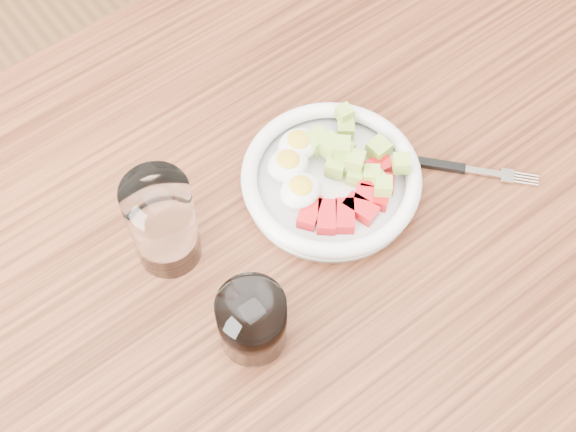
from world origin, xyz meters
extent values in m
plane|color=brown|center=(0.00, 0.00, 0.00)|extent=(4.00, 4.00, 0.00)
cube|color=brown|center=(0.65, 0.35, 0.36)|extent=(0.07, 0.07, 0.73)
cube|color=brown|center=(0.00, 0.00, 0.75)|extent=(1.50, 0.90, 0.04)
cylinder|color=white|center=(0.07, 0.03, 0.78)|extent=(0.22, 0.22, 0.01)
torus|color=white|center=(0.07, 0.03, 0.79)|extent=(0.23, 0.23, 0.02)
cube|color=red|center=(0.02, 0.00, 0.79)|extent=(0.05, 0.04, 0.02)
cube|color=red|center=(0.03, -0.02, 0.79)|extent=(0.04, 0.05, 0.02)
cube|color=red|center=(0.05, -0.03, 0.79)|extent=(0.04, 0.05, 0.02)
cube|color=red|center=(0.07, -0.03, 0.79)|extent=(0.03, 0.05, 0.02)
cube|color=red|center=(0.09, -0.03, 0.79)|extent=(0.04, 0.05, 0.02)
cube|color=red|center=(0.11, -0.02, 0.79)|extent=(0.05, 0.05, 0.02)
cube|color=red|center=(0.12, 0.00, 0.79)|extent=(0.04, 0.03, 0.02)
ellipsoid|color=white|center=(0.03, 0.07, 0.80)|extent=(0.05, 0.05, 0.03)
ellipsoid|color=yellow|center=(0.03, 0.07, 0.82)|extent=(0.03, 0.03, 0.01)
ellipsoid|color=white|center=(0.06, 0.08, 0.80)|extent=(0.05, 0.05, 0.03)
ellipsoid|color=yellow|center=(0.06, 0.08, 0.82)|extent=(0.03, 0.03, 0.01)
ellipsoid|color=white|center=(0.02, 0.03, 0.80)|extent=(0.05, 0.05, 0.03)
ellipsoid|color=yellow|center=(0.02, 0.03, 0.82)|extent=(0.03, 0.03, 0.01)
cube|color=#A9C44B|center=(0.14, -0.02, 0.81)|extent=(0.03, 0.03, 0.02)
cube|color=#A9C44B|center=(0.11, 0.05, 0.80)|extent=(0.03, 0.03, 0.02)
cube|color=#A9C44B|center=(0.10, 0.02, 0.81)|extent=(0.03, 0.03, 0.02)
cube|color=#A9C44B|center=(0.14, 0.08, 0.81)|extent=(0.02, 0.02, 0.02)
cube|color=#A9C44B|center=(0.08, 0.03, 0.80)|extent=(0.03, 0.03, 0.02)
cube|color=#A9C44B|center=(0.08, 0.07, 0.81)|extent=(0.03, 0.03, 0.02)
cube|color=#A9C44B|center=(0.14, 0.02, 0.80)|extent=(0.03, 0.03, 0.02)
cube|color=#A9C44B|center=(0.10, 0.04, 0.82)|extent=(0.03, 0.03, 0.02)
cube|color=#A9C44B|center=(0.10, -0.03, 0.81)|extent=(0.03, 0.03, 0.02)
cube|color=#A9C44B|center=(0.13, 0.07, 0.80)|extent=(0.03, 0.03, 0.02)
cube|color=#A9C44B|center=(0.09, 0.01, 0.79)|extent=(0.03, 0.03, 0.02)
cube|color=#A9C44B|center=(0.09, 0.05, 0.81)|extent=(0.03, 0.03, 0.02)
cube|color=#A9C44B|center=(0.11, -0.02, 0.79)|extent=(0.02, 0.02, 0.02)
cube|color=#A9C44B|center=(0.11, -0.01, 0.80)|extent=(0.03, 0.03, 0.02)
cube|color=#A9C44B|center=(0.09, 0.03, 0.79)|extent=(0.03, 0.03, 0.02)
cube|color=black|center=(0.19, -0.03, 0.77)|extent=(0.07, 0.07, 0.01)
cube|color=silver|center=(0.24, -0.08, 0.77)|extent=(0.04, 0.04, 0.00)
cube|color=silver|center=(0.26, -0.10, 0.77)|extent=(0.03, 0.03, 0.00)
cylinder|color=silver|center=(0.27, -0.12, 0.77)|extent=(0.02, 0.02, 0.00)
cylinder|color=silver|center=(0.27, -0.12, 0.77)|extent=(0.02, 0.02, 0.00)
cylinder|color=silver|center=(0.28, -0.12, 0.77)|extent=(0.02, 0.02, 0.00)
cylinder|color=silver|center=(0.28, -0.11, 0.77)|extent=(0.02, 0.02, 0.00)
cylinder|color=white|center=(-0.14, 0.07, 0.84)|extent=(0.08, 0.08, 0.14)
cylinder|color=white|center=(-0.13, -0.08, 0.81)|extent=(0.08, 0.08, 0.09)
cylinder|color=black|center=(-0.13, -0.08, 0.81)|extent=(0.07, 0.07, 0.08)
camera|label=1|loc=(-0.29, -0.37, 1.64)|focal=50.00mm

